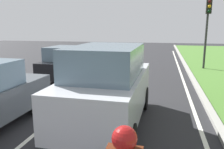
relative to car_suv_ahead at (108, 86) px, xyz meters
The scene contains 7 objects.
ground_plane 5.92m from the car_suv_ahead, 100.32° to the left, with size 60.00×60.00×0.00m, color #262628.
lane_line_center 6.08m from the car_suv_ahead, 106.94° to the left, with size 0.12×32.00×0.01m, color silver.
lane_line_right_edge 6.37m from the car_suv_ahead, 65.86° to the left, with size 0.12×32.00×0.01m, color silver.
curb_right 6.57m from the car_suv_ahead, 61.83° to the left, with size 0.24×48.00×0.12m, color #9E9B93.
car_suv_ahead is the anchor object (origin of this frame).
car_hatchback_far 6.23m from the car_suv_ahead, 124.42° to the left, with size 1.85×3.76×1.78m.
traffic_light_near_right 10.90m from the car_suv_ahead, 67.35° to the left, with size 0.32×0.50×4.70m.
Camera 1 is at (2.50, 2.32, 2.77)m, focal length 36.60 mm.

